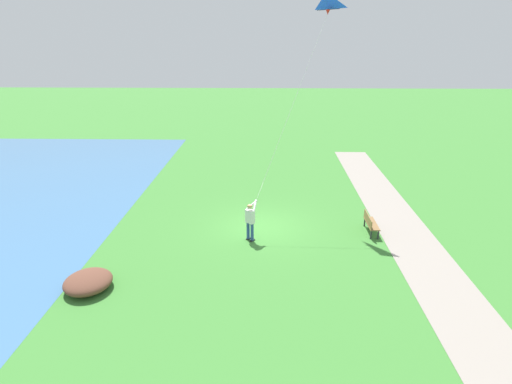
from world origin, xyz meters
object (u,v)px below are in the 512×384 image
(flying_kite, at_px, (325,5))
(lakeside_shrub, at_px, (88,282))
(person_kite_flyer, at_px, (250,219))
(park_bench_near_walkway, at_px, (370,222))

(flying_kite, distance_m, lakeside_shrub, 15.30)
(person_kite_flyer, relative_size, flying_kite, 0.21)
(person_kite_flyer, height_order, park_bench_near_walkway, person_kite_flyer)
(flying_kite, height_order, lakeside_shrub, flying_kite)
(flying_kite, bearing_deg, lakeside_shrub, 41.50)
(person_kite_flyer, bearing_deg, flying_kite, -129.72)
(person_kite_flyer, xyz_separation_m, park_bench_near_walkway, (-5.49, -0.91, -0.54))
(flying_kite, xyz_separation_m, lakeside_shrub, (8.94, 7.91, -9.57))
(park_bench_near_walkway, height_order, lakeside_shrub, park_bench_near_walkway)
(person_kite_flyer, height_order, flying_kite, flying_kite)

